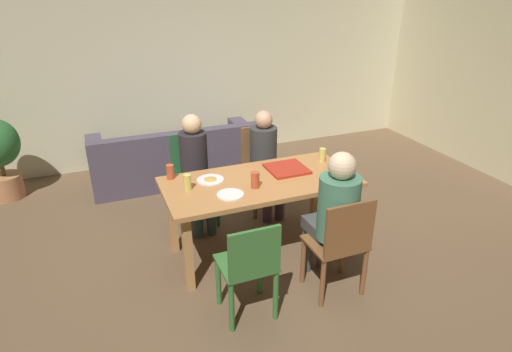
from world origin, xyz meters
name	(u,v)px	position (x,y,z in m)	size (l,w,h in m)	color
ground_plane	(260,250)	(0.00, 0.00, 0.00)	(20.00, 20.00, 0.00)	brown
back_wall	(185,61)	(0.00, 2.77, 1.40)	(7.31, 0.12, 2.80)	beige
side_wall_right	(495,67)	(3.66, 0.83, 1.40)	(0.12, 4.72, 2.80)	beige
dining_table	(260,189)	(0.00, 0.00, 0.67)	(1.77, 0.84, 0.77)	#B87A43
chair_0	(341,243)	(0.36, -0.84, 0.51)	(0.46, 0.39, 0.91)	brown
person_0	(334,210)	(0.36, -0.71, 0.74)	(0.33, 0.53, 1.26)	#414441
chair_1	(193,174)	(-0.42, 0.88, 0.53)	(0.42, 0.43, 0.96)	#276236
person_1	(196,164)	(-0.42, 0.72, 0.71)	(0.29, 0.50, 1.22)	#2D3F43
chair_2	(260,167)	(0.36, 0.87, 0.49)	(0.40, 0.42, 0.94)	brown
person_2	(266,156)	(0.36, 0.72, 0.69)	(0.30, 0.49, 1.17)	#3E3142
chair_3	(250,267)	(-0.42, -0.83, 0.48)	(0.42, 0.39, 0.86)	#356B30
pizza_box_0	(287,169)	(0.33, 0.12, 0.78)	(0.37, 0.37, 0.02)	#B02B1B
plate_0	(230,195)	(-0.35, -0.19, 0.77)	(0.23, 0.23, 0.01)	white
plate_1	(210,180)	(-0.43, 0.16, 0.78)	(0.25, 0.25, 0.03)	white
drinking_glass_0	(187,182)	(-0.66, 0.05, 0.84)	(0.07, 0.07, 0.14)	#DACC5E
drinking_glass_1	(322,155)	(0.75, 0.18, 0.84)	(0.07, 0.07, 0.14)	#E0CC5D
drinking_glass_2	(255,180)	(-0.10, -0.13, 0.84)	(0.08, 0.08, 0.15)	#BB4B29
drinking_glass_3	(170,172)	(-0.75, 0.34, 0.84)	(0.07, 0.07, 0.13)	#B94D2E
couch	(176,159)	(-0.38, 2.01, 0.27)	(2.17, 0.90, 0.75)	#4D4354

